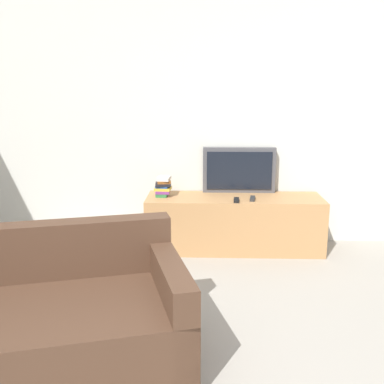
{
  "coord_description": "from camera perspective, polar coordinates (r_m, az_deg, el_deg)",
  "views": [
    {
      "loc": [
        -0.13,
        -1.59,
        1.56
      ],
      "look_at": [
        -0.26,
        2.21,
        0.7
      ],
      "focal_mm": 42.0,
      "sensor_mm": 36.0,
      "label": 1
    }
  ],
  "objects": [
    {
      "name": "book_stack",
      "position": [
        4.45,
        -3.69,
        0.75
      ],
      "size": [
        0.17,
        0.2,
        0.2
      ],
      "color": "#2D753D",
      "rests_on": "tv_stand"
    },
    {
      "name": "remote_on_stand",
      "position": [
        4.34,
        7.69,
        -0.83
      ],
      "size": [
        0.07,
        0.17,
        0.02
      ],
      "rotation": [
        0.0,
        0.0,
        -0.14
      ],
      "color": "#2D2D2D",
      "rests_on": "tv_stand"
    },
    {
      "name": "wall_back",
      "position": [
        4.63,
        3.64,
        9.54
      ],
      "size": [
        9.0,
        0.06,
        2.6
      ],
      "color": "silver",
      "rests_on": "ground_plane"
    },
    {
      "name": "couch",
      "position": [
        2.81,
        -19.74,
        -15.6
      ],
      "size": [
        1.91,
        1.35,
        0.76
      ],
      "rotation": [
        0.0,
        0.0,
        0.28
      ],
      "color": "#4C3323",
      "rests_on": "ground_plane"
    },
    {
      "name": "television",
      "position": [
        4.61,
        5.99,
        2.8
      ],
      "size": [
        0.74,
        0.09,
        0.46
      ],
      "color": "#4C4C51",
      "rests_on": "tv_stand"
    },
    {
      "name": "tv_stand",
      "position": [
        4.51,
        5.33,
        -3.95
      ],
      "size": [
        1.73,
        0.53,
        0.54
      ],
      "color": "tan",
      "rests_on": "ground_plane"
    },
    {
      "name": "remote_secondary",
      "position": [
        4.26,
        5.66,
        -1.03
      ],
      "size": [
        0.06,
        0.15,
        0.02
      ],
      "rotation": [
        0.0,
        0.0,
        -0.07
      ],
      "color": "black",
      "rests_on": "tv_stand"
    }
  ]
}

